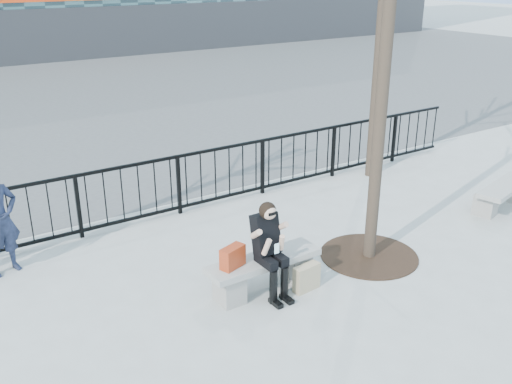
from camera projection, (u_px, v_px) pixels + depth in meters
ground at (264, 289)px, 7.92m from camera, size 120.00×120.00×0.00m
street_surface at (19, 97)px, 19.56m from camera, size 60.00×23.00×0.01m
railing at (169, 187)px, 10.04m from camera, size 14.00×0.06×1.10m
tree_grate at (369, 256)px, 8.81m from camera, size 1.50×1.50×0.02m
bench_main at (264, 270)px, 7.81m from camera, size 1.65×0.46×0.49m
bench_second at (504, 194)px, 10.46m from camera, size 1.59×0.44×0.47m
seated_woman at (271, 251)px, 7.55m from camera, size 0.50×0.64×1.34m
handbag at (233, 257)px, 7.46m from camera, size 0.39×0.27×0.29m
shopping_bag at (307, 278)px, 7.84m from camera, size 0.41×0.18×0.38m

